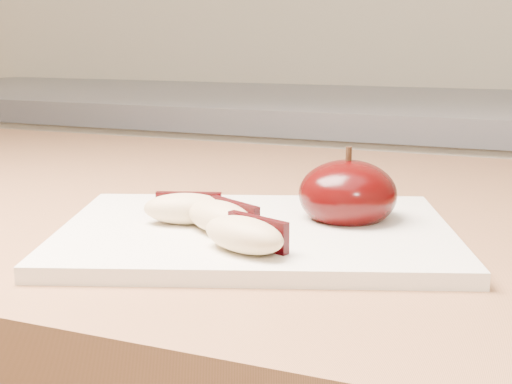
% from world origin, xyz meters
% --- Properties ---
extents(back_cabinet, '(2.40, 0.62, 0.94)m').
position_xyz_m(back_cabinet, '(0.00, 1.20, 0.47)').
color(back_cabinet, silver).
rests_on(back_cabinet, ground).
extents(cutting_board, '(0.34, 0.29, 0.01)m').
position_xyz_m(cutting_board, '(0.00, 0.37, 0.91)').
color(cutting_board, silver).
rests_on(cutting_board, island_counter).
extents(apple_half, '(0.09, 0.09, 0.06)m').
position_xyz_m(apple_half, '(0.06, 0.42, 0.93)').
color(apple_half, black).
rests_on(apple_half, cutting_board).
extents(apple_wedge_a, '(0.07, 0.05, 0.02)m').
position_xyz_m(apple_wedge_a, '(-0.05, 0.36, 0.92)').
color(apple_wedge_a, '#D1B484').
rests_on(apple_wedge_a, cutting_board).
extents(apple_wedge_b, '(0.07, 0.06, 0.02)m').
position_xyz_m(apple_wedge_b, '(-0.01, 0.34, 0.92)').
color(apple_wedge_b, '#D1B484').
rests_on(apple_wedge_b, cutting_board).
extents(apple_wedge_c, '(0.07, 0.05, 0.02)m').
position_xyz_m(apple_wedge_c, '(0.02, 0.31, 0.92)').
color(apple_wedge_c, '#D1B484').
rests_on(apple_wedge_c, cutting_board).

